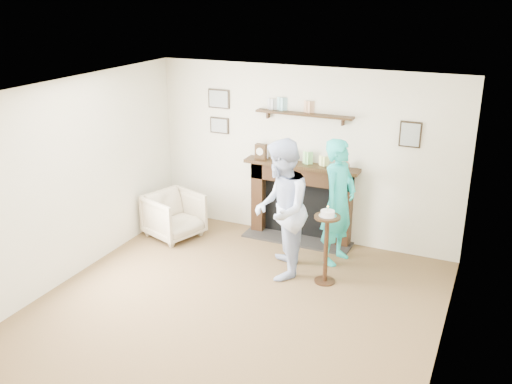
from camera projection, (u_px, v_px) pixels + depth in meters
ground at (226, 318)px, 6.40m from camera, size 5.00×5.00×0.00m
room_shell at (251, 164)px, 6.44m from camera, size 4.54×5.02×2.52m
armchair at (175, 236)px, 8.51m from camera, size 0.92×0.91×0.66m
man at (280, 273)px, 7.40m from camera, size 0.91×1.04×1.79m
woman at (335, 260)px, 7.76m from camera, size 0.53×0.69×1.69m
pedestal_table at (327, 236)px, 6.98m from camera, size 0.32×0.32×1.03m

